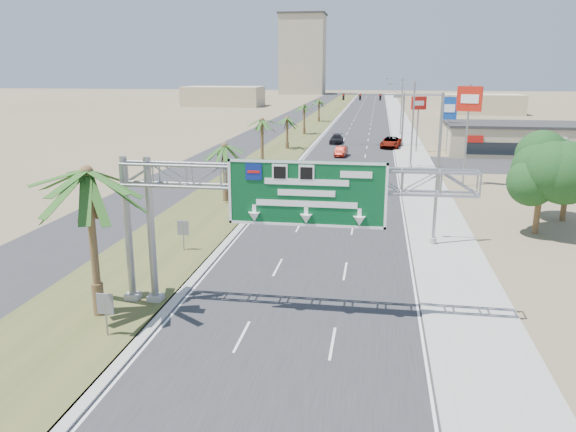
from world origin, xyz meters
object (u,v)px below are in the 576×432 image
at_px(palm_near, 87,173).
at_px(pole_sign_red_near, 469,106).
at_px(car_right_lane, 391,142).
at_px(pole_sign_red_far, 419,107).
at_px(car_left_lane, 321,176).
at_px(sign_gantry, 274,189).
at_px(car_far, 336,139).
at_px(store_building, 514,140).
at_px(car_mid_lane, 341,151).
at_px(signal_mast, 390,114).
at_px(pole_sign_blue, 449,111).

xyz_separation_m(palm_near, pole_sign_red_near, (21.42, 34.65, 1.02)).
relative_size(car_right_lane, pole_sign_red_far, 0.73).
distance_m(palm_near, car_left_lane, 34.86).
xyz_separation_m(sign_gantry, pole_sign_red_near, (13.28, 32.73, 1.89)).
distance_m(car_right_lane, pole_sign_red_far, 7.52).
bearing_deg(car_left_lane, pole_sign_red_near, 0.38).
distance_m(sign_gantry, car_far, 63.87).
bearing_deg(sign_gantry, car_right_lane, 83.76).
bearing_deg(car_far, car_left_lane, -86.83).
height_order(palm_near, store_building, palm_near).
distance_m(palm_near, car_far, 66.15).
bearing_deg(sign_gantry, store_building, 67.64).
bearing_deg(car_right_lane, car_left_lane, -97.31).
bearing_deg(car_mid_lane, sign_gantry, -85.86).
relative_size(car_mid_lane, pole_sign_red_near, 0.40).
relative_size(sign_gantry, signal_mast, 1.63).
xyz_separation_m(pole_sign_blue, pole_sign_red_far, (-4.00, 1.47, 0.31)).
height_order(car_mid_lane, pole_sign_red_far, pole_sign_red_far).
relative_size(sign_gantry, car_far, 3.55).
relative_size(pole_sign_red_near, pole_sign_blue, 1.26).
distance_m(car_mid_lane, pole_sign_blue, 15.77).
xyz_separation_m(sign_gantry, car_mid_lane, (-0.18, 50.41, -5.39)).
height_order(sign_gantry, palm_near, palm_near).
xyz_separation_m(car_right_lane, pole_sign_red_far, (3.50, -3.84, 5.43)).
relative_size(signal_mast, pole_sign_red_near, 1.03).
distance_m(car_right_lane, pole_sign_red_near, 28.97).
bearing_deg(store_building, car_far, 163.10).
bearing_deg(car_far, store_building, -15.25).
bearing_deg(car_right_lane, pole_sign_red_near, -68.65).
relative_size(pole_sign_blue, pole_sign_red_far, 1.01).
height_order(car_left_lane, pole_sign_red_near, pole_sign_red_near).
height_order(signal_mast, pole_sign_blue, signal_mast).
bearing_deg(car_left_lane, palm_near, -106.15).
bearing_deg(pole_sign_red_near, car_left_lane, -175.57).
bearing_deg(car_far, car_right_lane, -21.87).
height_order(store_building, car_far, store_building).
bearing_deg(pole_sign_red_near, car_far, 116.01).
distance_m(car_far, pole_sign_red_near, 35.14).
height_order(car_far, pole_sign_red_far, pole_sign_red_far).
relative_size(signal_mast, car_far, 2.18).
height_order(store_building, pole_sign_blue, pole_sign_blue).
bearing_deg(car_far, pole_sign_red_far, -30.58).
bearing_deg(sign_gantry, car_left_lane, 91.70).
height_order(palm_near, car_mid_lane, palm_near).
bearing_deg(signal_mast, palm_near, -102.66).
xyz_separation_m(signal_mast, car_mid_lane, (-6.41, -11.63, -4.19)).
height_order(store_building, pole_sign_red_far, pole_sign_red_far).
bearing_deg(signal_mast, car_far, 168.88).
height_order(store_building, car_left_lane, store_building).
bearing_deg(sign_gantry, car_far, 91.61).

